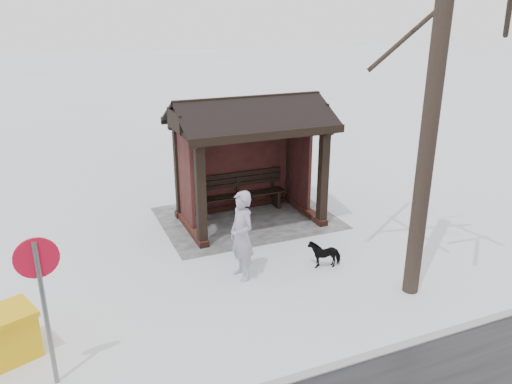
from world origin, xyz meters
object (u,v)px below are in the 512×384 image
(bus_shelter, at_px, (247,134))
(grit_bin, at_px, (0,337))
(road_sign, at_px, (40,281))
(pedestrian, at_px, (242,236))
(dog, at_px, (324,253))

(bus_shelter, relative_size, grit_bin, 3.02)
(road_sign, bearing_deg, pedestrian, -158.02)
(dog, distance_m, grit_bin, 5.93)
(pedestrian, xyz_separation_m, grit_bin, (4.17, 0.91, -0.49))
(dog, bearing_deg, road_sign, -61.74)
(grit_bin, xyz_separation_m, road_sign, (-0.70, 0.80, 1.21))
(bus_shelter, distance_m, grit_bin, 6.69)
(dog, distance_m, road_sign, 5.56)
(bus_shelter, height_order, pedestrian, bus_shelter)
(grit_bin, bearing_deg, pedestrian, 171.63)
(grit_bin, relative_size, road_sign, 0.54)
(bus_shelter, distance_m, road_sign, 6.43)
(bus_shelter, relative_size, pedestrian, 2.03)
(bus_shelter, bearing_deg, grit_bin, 33.74)
(road_sign, bearing_deg, grit_bin, -52.84)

